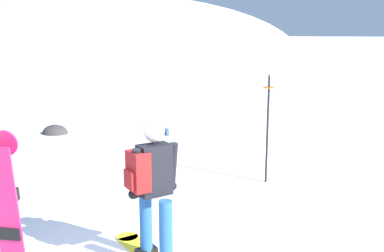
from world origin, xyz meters
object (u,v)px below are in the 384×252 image
(spare_snowboard, at_px, (7,207))
(piste_marker_near, at_px, (268,121))
(snowboarder_main, at_px, (152,189))
(rock_dark, at_px, (55,134))

(spare_snowboard, distance_m, piste_marker_near, 4.61)
(snowboarder_main, distance_m, rock_dark, 7.48)
(snowboarder_main, xyz_separation_m, rock_dark, (-4.09, 6.20, -0.92))
(spare_snowboard, bearing_deg, piste_marker_near, 53.63)
(snowboarder_main, bearing_deg, rock_dark, 123.44)
(spare_snowboard, height_order, piste_marker_near, piste_marker_near)
(snowboarder_main, height_order, piste_marker_near, piste_marker_near)
(spare_snowboard, xyz_separation_m, piste_marker_near, (2.73, 3.71, 0.27))
(piste_marker_near, bearing_deg, snowboarder_main, -112.34)
(spare_snowboard, bearing_deg, snowboarder_main, 21.18)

